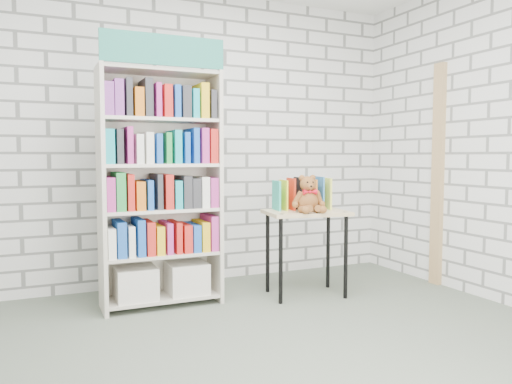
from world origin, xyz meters
name	(u,v)px	position (x,y,z in m)	size (l,w,h in m)	color
ground	(270,358)	(0.00, 0.00, 0.00)	(4.50, 4.50, 0.00)	#535D4E
room_shell	(271,61)	(0.00, 0.00, 1.78)	(4.52, 4.02, 2.81)	silver
bookshelf	(160,186)	(-0.35, 1.36, 0.99)	(0.96, 0.37, 2.16)	beige
display_table	(306,223)	(0.89, 1.12, 0.65)	(0.76, 0.58, 0.75)	tan
table_books	(302,193)	(0.90, 1.23, 0.90)	(0.51, 0.29, 0.29)	#28B09C
teddy_bear	(308,197)	(0.85, 1.02, 0.88)	(0.29, 0.28, 0.32)	brown
door_trim	(438,175)	(2.23, 0.95, 1.05)	(0.05, 0.12, 2.10)	tan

